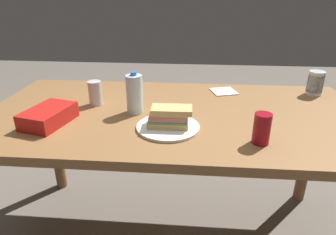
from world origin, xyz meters
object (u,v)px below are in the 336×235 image
at_px(dining_table, 174,128).
at_px(plastic_cup_stack, 315,83).
at_px(sandwich, 169,117).
at_px(soda_can_red, 262,129).
at_px(soda_can_silver, 95,93).
at_px(chip_bag, 48,116).
at_px(paper_plate, 168,127).
at_px(water_bottle_tall, 134,94).

xyz_separation_m(dining_table, plastic_cup_stack, (0.75, 0.31, 0.15)).
distance_m(sandwich, soda_can_red, 0.37).
distance_m(soda_can_red, plastic_cup_stack, 0.71).
bearing_deg(soda_can_silver, soda_can_red, -24.43).
bearing_deg(sandwich, plastic_cup_stack, 32.57).
bearing_deg(plastic_cup_stack, chip_bag, -159.45).
bearing_deg(paper_plate, dining_table, 85.26).
height_order(water_bottle_tall, plastic_cup_stack, water_bottle_tall).
distance_m(sandwich, plastic_cup_stack, 0.91).
xyz_separation_m(paper_plate, chip_bag, (-0.52, 0.01, 0.03)).
height_order(dining_table, paper_plate, paper_plate).
xyz_separation_m(paper_plate, sandwich, (0.00, 0.00, 0.05)).
bearing_deg(dining_table, water_bottle_tall, -173.78).
bearing_deg(water_bottle_tall, soda_can_silver, 158.75).
height_order(sandwich, soda_can_red, soda_can_red).
height_order(paper_plate, soda_can_silver, soda_can_silver).
bearing_deg(water_bottle_tall, chip_bag, -156.62).
relative_size(paper_plate, sandwich, 1.46).
bearing_deg(plastic_cup_stack, dining_table, -157.56).
bearing_deg(sandwich, chip_bag, 179.54).
relative_size(soda_can_red, plastic_cup_stack, 0.93).
bearing_deg(soda_can_silver, water_bottle_tall, -21.25).
xyz_separation_m(sandwich, soda_can_silver, (-0.39, 0.24, 0.01)).
relative_size(paper_plate, chip_bag, 1.17).
bearing_deg(dining_table, paper_plate, -94.74).
relative_size(paper_plate, soda_can_red, 2.20).
relative_size(water_bottle_tall, soda_can_silver, 1.62).
height_order(sandwich, chip_bag, sandwich).
bearing_deg(chip_bag, soda_can_silver, -15.98).
xyz_separation_m(water_bottle_tall, plastic_cup_stack, (0.94, 0.33, -0.03)).
xyz_separation_m(paper_plate, water_bottle_tall, (-0.17, 0.16, 0.09)).
relative_size(sandwich, plastic_cup_stack, 1.40).
distance_m(sandwich, soda_can_silver, 0.46).
distance_m(paper_plate, chip_bag, 0.52).
height_order(dining_table, water_bottle_tall, water_bottle_tall).
xyz_separation_m(dining_table, soda_can_silver, (-0.40, 0.06, 0.15)).
height_order(dining_table, soda_can_red, soda_can_red).
bearing_deg(sandwich, water_bottle_tall, 137.87).
height_order(chip_bag, soda_can_silver, soda_can_silver).
bearing_deg(chip_bag, soda_can_red, -82.66).
bearing_deg(soda_can_silver, dining_table, -9.07).
xyz_separation_m(soda_can_red, water_bottle_tall, (-0.53, 0.26, 0.03)).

